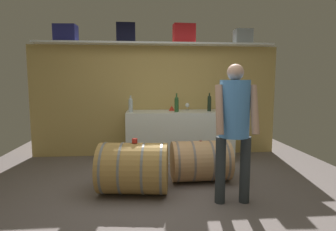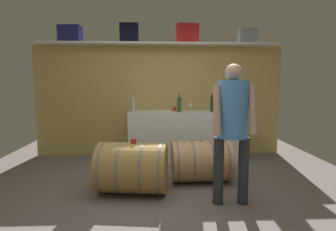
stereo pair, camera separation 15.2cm
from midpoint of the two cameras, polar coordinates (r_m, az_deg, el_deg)
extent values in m
cube|color=#695F5D|center=(3.92, -2.29, -14.10)|extent=(5.80, 7.69, 0.02)
cube|color=tan|center=(5.35, -3.23, 2.94)|extent=(4.60, 0.10, 2.05)
cube|color=white|center=(5.23, -3.25, 14.26)|extent=(4.23, 0.40, 0.03)
cube|color=navy|center=(5.44, -20.76, 15.27)|extent=(0.39, 0.27, 0.29)
cube|color=black|center=(5.27, -9.35, 16.15)|extent=(0.33, 0.24, 0.33)
cube|color=red|center=(5.30, 2.41, 16.20)|extent=(0.40, 0.24, 0.34)
cube|color=gray|center=(5.54, 14.12, 15.19)|extent=(0.32, 0.29, 0.26)
cube|color=white|center=(5.08, 1.42, -3.99)|extent=(1.87, 0.64, 0.87)
cylinder|color=#AFBBBD|center=(4.90, -8.44, 1.82)|extent=(0.07, 0.07, 0.19)
sphere|color=#AFBBBD|center=(4.90, -8.46, 3.10)|extent=(0.07, 0.07, 0.07)
cylinder|color=#AFBBBD|center=(4.89, -8.47, 3.62)|extent=(0.03, 0.03, 0.07)
cylinder|color=#295329|center=(4.89, 0.86, 2.00)|extent=(0.07, 0.07, 0.21)
sphere|color=#295329|center=(4.88, 0.86, 3.40)|extent=(0.07, 0.07, 0.07)
cylinder|color=#295329|center=(4.87, 0.86, 4.01)|extent=(0.03, 0.03, 0.09)
cylinder|color=black|center=(5.04, 7.49, 2.21)|extent=(0.07, 0.07, 0.24)
sphere|color=black|center=(5.03, 7.51, 3.68)|extent=(0.06, 0.06, 0.06)
cylinder|color=black|center=(5.02, 7.52, 4.15)|extent=(0.03, 0.03, 0.07)
cylinder|color=white|center=(5.20, 3.07, 1.12)|extent=(0.07, 0.07, 0.00)
cylinder|color=white|center=(5.20, 3.07, 1.48)|extent=(0.01, 0.01, 0.06)
sphere|color=white|center=(5.19, 3.08, 2.13)|extent=(0.08, 0.08, 0.08)
sphere|color=maroon|center=(5.19, 3.08, 2.00)|extent=(0.05, 0.05, 0.05)
cone|color=red|center=(5.10, -0.10, 1.51)|extent=(0.11, 0.11, 0.09)
cylinder|color=#AC8343|center=(3.60, -8.20, -10.49)|extent=(0.92, 0.73, 0.63)
cylinder|color=slate|center=(3.68, -13.73, -10.24)|extent=(0.11, 0.64, 0.64)
cylinder|color=slate|center=(3.63, -10.34, -10.40)|extent=(0.11, 0.64, 0.64)
cylinder|color=slate|center=(3.58, -6.04, -10.56)|extent=(0.11, 0.64, 0.64)
cylinder|color=slate|center=(3.56, -2.48, -10.65)|extent=(0.11, 0.64, 0.64)
cylinder|color=brown|center=(3.52, -8.29, -5.51)|extent=(0.04, 0.04, 0.01)
cylinder|color=tan|center=(4.02, 5.49, -9.11)|extent=(0.82, 0.58, 0.56)
cylinder|color=slate|center=(3.97, 0.64, -9.31)|extent=(0.04, 0.57, 0.57)
cylinder|color=slate|center=(4.00, 3.66, -9.19)|extent=(0.04, 0.57, 0.57)
cylinder|color=slate|center=(4.05, 7.30, -9.02)|extent=(0.04, 0.57, 0.57)
cylinder|color=slate|center=(4.10, 10.18, -8.86)|extent=(0.04, 0.57, 0.57)
cylinder|color=brown|center=(3.95, 5.54, -5.12)|extent=(0.04, 0.04, 0.01)
cylinder|color=red|center=(3.51, -7.99, -5.06)|extent=(0.07, 0.07, 0.06)
cylinder|color=#2B3236|center=(3.32, 9.24, -10.86)|extent=(0.12, 0.12, 0.77)
cylinder|color=#2B3236|center=(3.39, 14.04, -10.60)|extent=(0.12, 0.12, 0.77)
cylinder|color=#4C8DD6|center=(3.21, 11.97, 1.35)|extent=(0.34, 0.34, 0.64)
sphere|color=tan|center=(3.20, 12.15, 8.53)|extent=(0.18, 0.18, 0.18)
cylinder|color=tan|center=(3.07, 8.97, 1.16)|extent=(0.09, 0.20, 0.54)
cylinder|color=tan|center=(3.17, 15.77, 1.16)|extent=(0.09, 0.22, 0.54)
camera|label=1|loc=(0.08, -91.15, -0.14)|focal=30.14mm
camera|label=2|loc=(0.08, 88.85, 0.14)|focal=30.14mm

